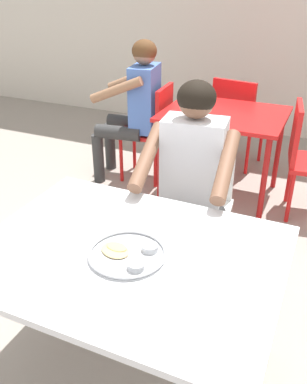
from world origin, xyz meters
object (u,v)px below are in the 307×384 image
Objects in this scene: diner_foreground at (189,177)px; chair_red_far at (237,117)px; thali_tray at (128,254)px; table_background_red at (224,123)px; chair_foreground at (196,199)px; patron_background at (135,101)px; chair_red_left at (152,127)px; table_foreground at (127,263)px; chair_red_right at (306,154)px.

diner_foreground is 1.86m from chair_red_far.
thali_tray is at bearing -89.16° from diner_foreground.
table_background_red is 1.10× the size of chair_red_far.
chair_foreground is 0.66× the size of patron_background.
patron_background reaches higher than chair_red_left.
chair_red_right reaches higher than table_foreground.
patron_background is (-0.14, -0.06, 0.23)m from chair_red_left.
chair_red_right is 0.97m from chair_red_far.
table_foreground is 1.52× the size of chair_foreground.
diner_foreground is 1.00× the size of patron_background.
table_foreground is 3.93× the size of thali_tray.
chair_red_left is at bearing 111.60° from thali_tray.
thali_tray is 2.16m from patron_background.
thali_tray is at bearing -88.25° from chair_foreground.
table_foreground is at bearing -68.64° from chair_red_left.
chair_red_left is at bearing 22.39° from patron_background.
table_background_red is 0.79m from patron_background.
chair_red_far is at bearing 40.04° from patron_background.
patron_background is at bearing 132.28° from chair_foreground.
thali_tray is 0.25× the size of patron_background.
thali_tray is 0.33× the size of table_background_red.
patron_background is (-0.93, 1.95, 0.00)m from thali_tray.
table_background_red is at bearing 175.51° from chair_red_right.
chair_red_left is at bearing 121.84° from diner_foreground.
diner_foreground is (-0.01, 0.75, 0.00)m from thali_tray.
chair_red_right is 1.01× the size of chair_red_far.
chair_red_far is (0.61, 0.58, -0.00)m from chair_red_left.
chair_red_right is at bearing 60.24° from chair_foreground.
table_foreground is at bearing -86.43° from chair_red_far.
thali_tray is 0.99m from chair_foreground.
chair_red_far is at bearing 95.28° from diner_foreground.
table_background_red is 0.77× the size of patron_background.
table_background_red reaches higher than table_foreground.
patron_background is at bearing -179.03° from table_background_red.
table_foreground is 1.30× the size of table_background_red.
chair_foreground is 1.30m from chair_red_left.
chair_red_right reaches higher than chair_foreground.
chair_foreground is 1.10m from chair_red_right.
diner_foreground is at bearing 90.84° from thali_tray.
chair_red_left is (-0.78, 1.26, -0.23)m from diner_foreground.
chair_red_left is 0.70× the size of patron_background.
thali_tray is (0.02, -0.03, 0.08)m from table_foreground.
diner_foreground reaches higher than table_foreground.
chair_red_right is (0.55, 0.96, 0.03)m from chair_foreground.
chair_red_left is at bearing 111.36° from table_foreground.
chair_red_far is (-0.18, 2.59, -0.23)m from thali_tray.
table_background_red is (-0.12, 1.01, 0.16)m from chair_foreground.
diner_foreground is 1.43× the size of chair_red_left.
chair_red_far is (-0.70, 0.67, -0.01)m from chair_red_right.
table_background_red is 1.10× the size of chair_red_left.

